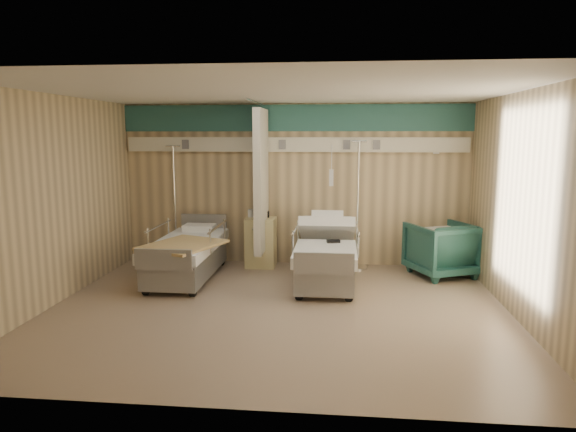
{
  "coord_description": "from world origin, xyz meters",
  "views": [
    {
      "loc": [
        0.79,
        -6.41,
        2.27
      ],
      "look_at": [
        0.08,
        0.6,
        1.15
      ],
      "focal_mm": 32.0,
      "sensor_mm": 36.0,
      "label": 1
    }
  ],
  "objects": [
    {
      "name": "room_walls",
      "position": [
        -0.03,
        0.25,
        1.86
      ],
      "size": [
        6.04,
        5.04,
        2.82
      ],
      "color": "tan",
      "rests_on": "ground"
    },
    {
      "name": "bed_left",
      "position": [
        -1.6,
        1.3,
        0.32
      ],
      "size": [
        1.0,
        2.16,
        0.63
      ],
      "primitive_type": null,
      "color": "white",
      "rests_on": "ground"
    },
    {
      "name": "ground",
      "position": [
        0.0,
        0.0,
        0.0
      ],
      "size": [
        6.0,
        5.0,
        0.0
      ],
      "primitive_type": "cube",
      "color": "#85715C",
      "rests_on": "ground"
    },
    {
      "name": "bedside_cabinet",
      "position": [
        -0.55,
        2.2,
        0.42
      ],
      "size": [
        0.5,
        0.48,
        0.85
      ],
      "primitive_type": "cube",
      "color": "#D6C886",
      "rests_on": "ground"
    },
    {
      "name": "iv_stand_right",
      "position": [
        1.1,
        2.23,
        0.45
      ],
      "size": [
        0.39,
        0.39,
        2.18
      ],
      "rotation": [
        0.0,
        0.0,
        -0.2
      ],
      "color": "silver",
      "rests_on": "ground"
    },
    {
      "name": "tan_blanket",
      "position": [
        -1.51,
        0.84,
        0.65
      ],
      "size": [
        1.26,
        1.39,
        0.04
      ],
      "primitive_type": "cube",
      "rotation": [
        0.0,
        0.0,
        -0.37
      ],
      "color": "tan",
      "rests_on": "bed_left"
    },
    {
      "name": "visitor_armchair",
      "position": [
        2.45,
        1.9,
        0.44
      ],
      "size": [
        1.24,
        1.25,
        0.87
      ],
      "primitive_type": "imported",
      "rotation": [
        0.0,
        0.0,
        3.55
      ],
      "color": "#205049",
      "rests_on": "ground"
    },
    {
      "name": "white_cup",
      "position": [
        -0.74,
        2.29,
        0.92
      ],
      "size": [
        0.1,
        0.1,
        0.14
      ],
      "primitive_type": "cylinder",
      "rotation": [
        0.0,
        0.0,
        -0.08
      ],
      "color": "white",
      "rests_on": "bedside_cabinet"
    },
    {
      "name": "toiletry_bag",
      "position": [
        -0.51,
        2.29,
        0.9
      ],
      "size": [
        0.21,
        0.15,
        0.11
      ],
      "primitive_type": "cube",
      "rotation": [
        0.0,
        0.0,
        0.14
      ],
      "color": "black",
      "rests_on": "bedside_cabinet"
    },
    {
      "name": "waffle_blanket",
      "position": [
        2.43,
        1.88,
        0.91
      ],
      "size": [
        0.81,
        0.77,
        0.07
      ],
      "primitive_type": "cube",
      "rotation": [
        0.0,
        0.0,
        3.56
      ],
      "color": "silver",
      "rests_on": "visitor_armchair"
    },
    {
      "name": "iv_stand_left",
      "position": [
        -2.08,
        2.25,
        0.43
      ],
      "size": [
        0.37,
        0.37,
        2.09
      ],
      "rotation": [
        0.0,
        0.0,
        -0.26
      ],
      "color": "silver",
      "rests_on": "ground"
    },
    {
      "name": "call_remote",
      "position": [
        0.71,
        1.32,
        0.65
      ],
      "size": [
        0.21,
        0.14,
        0.04
      ],
      "primitive_type": "cube",
      "rotation": [
        0.0,
        0.0,
        0.26
      ],
      "color": "black",
      "rests_on": "bed_right"
    },
    {
      "name": "bed_right",
      "position": [
        0.6,
        1.3,
        0.32
      ],
      "size": [
        1.0,
        2.16,
        0.63
      ],
      "primitive_type": null,
      "color": "white",
      "rests_on": "ground"
    }
  ]
}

